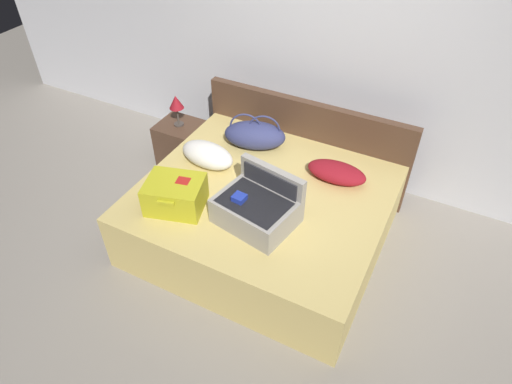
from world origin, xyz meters
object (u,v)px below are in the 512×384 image
at_px(hard_case_large, 257,208).
at_px(pillow_near_headboard, 337,172).
at_px(pillow_center_head, 207,155).
at_px(duffel_bag, 255,135).
at_px(nightstand, 182,143).
at_px(table_lamp, 176,103).
at_px(bed, 263,216).
at_px(hard_case_medium, 175,194).

height_order(hard_case_large, pillow_near_headboard, hard_case_large).
height_order(pillow_near_headboard, pillow_center_head, pillow_center_head).
relative_size(hard_case_large, duffel_bag, 1.02).
height_order(nightstand, table_lamp, table_lamp).
bearing_deg(pillow_near_headboard, pillow_center_head, -163.59).
height_order(bed, pillow_center_head, pillow_center_head).
height_order(hard_case_medium, pillow_near_headboard, hard_case_medium).
bearing_deg(pillow_near_headboard, duffel_bag, 172.35).
distance_m(bed, hard_case_large, 0.52).
bearing_deg(table_lamp, nightstand, 0.00).
distance_m(pillow_center_head, table_lamp, 0.85).
height_order(hard_case_medium, pillow_center_head, hard_case_medium).
distance_m(hard_case_large, table_lamp, 1.66).
xyz_separation_m(hard_case_large, pillow_center_head, (-0.70, 0.43, -0.03)).
relative_size(bed, hard_case_large, 3.12).
relative_size(pillow_near_headboard, nightstand, 1.09).
relative_size(bed, pillow_center_head, 3.93).
bearing_deg(table_lamp, pillow_center_head, -37.20).
height_order(hard_case_medium, table_lamp, table_lamp).
bearing_deg(nightstand, hard_case_large, -34.33).
xyz_separation_m(duffel_bag, pillow_center_head, (-0.24, -0.42, -0.03)).
bearing_deg(hard_case_large, bed, 118.96).
height_order(bed, nightstand, bed).
height_order(bed, duffel_bag, duffel_bag).
bearing_deg(hard_case_medium, duffel_bag, 64.01).
xyz_separation_m(duffel_bag, nightstand, (-0.92, 0.09, -0.44)).
relative_size(hard_case_large, hard_case_medium, 1.24).
xyz_separation_m(pillow_center_head, nightstand, (-0.67, 0.51, -0.41)).
distance_m(pillow_near_headboard, table_lamp, 1.75).
relative_size(nightstand, table_lamp, 1.39).
bearing_deg(duffel_bag, nightstand, 174.59).
height_order(hard_case_medium, duffel_bag, duffel_bag).
height_order(bed, table_lamp, table_lamp).
relative_size(hard_case_medium, table_lamp, 1.54).
xyz_separation_m(bed, nightstand, (-1.27, 0.62, -0.04)).
relative_size(bed, hard_case_medium, 3.88).
distance_m(bed, pillow_center_head, 0.71).
distance_m(bed, duffel_bag, 0.75).
xyz_separation_m(pillow_center_head, table_lamp, (-0.67, 0.51, 0.06)).
bearing_deg(hard_case_medium, bed, 25.20).
bearing_deg(table_lamp, hard_case_medium, -55.64).
bearing_deg(nightstand, pillow_center_head, -37.20).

